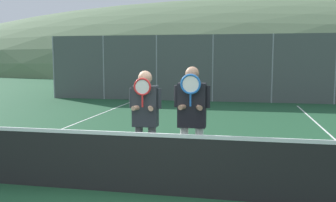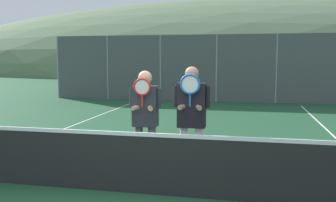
% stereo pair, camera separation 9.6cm
% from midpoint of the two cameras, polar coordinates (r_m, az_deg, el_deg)
% --- Properties ---
extents(ground_plane, '(120.00, 120.00, 0.00)m').
position_cam_midpoint_polar(ground_plane, '(5.64, -3.83, -13.96)').
color(ground_plane, '#1E4C2D').
extents(hill_distant, '(104.69, 58.16, 20.36)m').
position_cam_midpoint_polar(hill_distant, '(59.89, 10.03, 4.60)').
color(hill_distant, '#5B7551').
rests_on(hill_distant, ground_plane).
extents(clubhouse_building, '(15.70, 5.50, 3.36)m').
position_cam_midpoint_polar(clubhouse_building, '(25.42, 4.50, 5.95)').
color(clubhouse_building, beige).
rests_on(clubhouse_building, ground_plane).
extents(fence_back, '(15.69, 0.06, 3.03)m').
position_cam_midpoint_polar(fence_back, '(17.06, 6.67, 4.99)').
color(fence_back, gray).
rests_on(fence_back, ground_plane).
extents(tennis_net, '(9.65, 0.09, 1.01)m').
position_cam_midpoint_polar(tennis_net, '(5.49, -3.87, -9.35)').
color(tennis_net, gray).
rests_on(tennis_net, ground_plane).
extents(court_line_left_sideline, '(0.05, 16.00, 0.01)m').
position_cam_midpoint_polar(court_line_left_sideline, '(9.71, -19.92, -5.55)').
color(court_line_left_sideline, white).
rests_on(court_line_left_sideline, ground_plane).
extents(player_leftmost, '(0.54, 0.34, 1.77)m').
position_cam_midpoint_polar(player_leftmost, '(6.19, -3.92, -2.01)').
color(player_leftmost, '#56565B').
rests_on(player_leftmost, ground_plane).
extents(player_center_left, '(0.57, 0.34, 1.84)m').
position_cam_midpoint_polar(player_center_left, '(5.92, 3.19, -2.00)').
color(player_center_left, white).
rests_on(player_center_left, ground_plane).
extents(car_far_left, '(4.27, 2.08, 1.66)m').
position_cam_midpoint_polar(car_far_left, '(19.96, -2.80, 3.37)').
color(car_far_left, maroon).
rests_on(car_far_left, ground_plane).
extents(car_left_of_center, '(4.09, 2.10, 1.81)m').
position_cam_midpoint_polar(car_left_of_center, '(19.44, 11.33, 3.34)').
color(car_left_of_center, navy).
rests_on(car_left_of_center, ground_plane).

